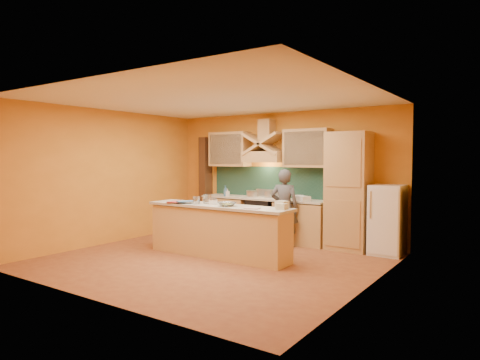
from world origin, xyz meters
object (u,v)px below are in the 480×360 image
Objects in this scene: kitchen_scale at (213,202)px; fridge at (387,220)px; mixing_bowl at (227,204)px; stove at (263,219)px; person at (284,208)px.

fridge is at bearing 46.79° from kitchen_scale.
stove is at bearing 103.03° from mixing_bowl.
stove is 0.57× the size of person.
stove is at bearing -41.65° from person.
fridge is at bearing 0.00° from stove.
mixing_bowl is at bearing 1.26° from kitchen_scale.
kitchen_scale is (0.10, -1.92, 0.54)m from stove.
person is (0.78, -0.46, 0.34)m from stove.
person reaches higher than fridge.
mixing_bowl reaches higher than stove.
fridge is 3.01m from mixing_bowl.
mixing_bowl is (-2.24, -1.97, 0.33)m from fridge.
kitchen_scale is at bearing 53.45° from person.
stove is at bearing 180.00° from fridge.
kitchen_scale reaches higher than mixing_bowl.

